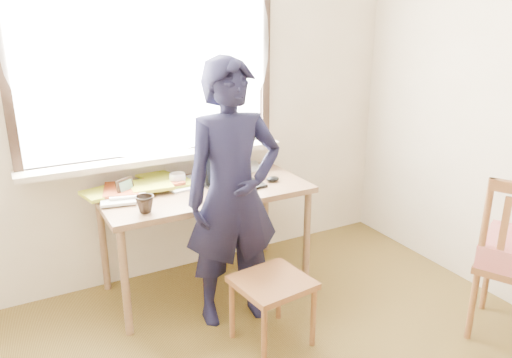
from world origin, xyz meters
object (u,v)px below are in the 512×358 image
laptop (232,177)px  mug_white (177,180)px  desk (205,199)px  mug_dark (145,204)px  work_chair (272,290)px  person (233,196)px

laptop → mug_white: bearing=154.4°
desk → mug_dark: bearing=-154.8°
desk → work_chair: (0.09, -0.78, -0.32)m
mug_white → mug_dark: 0.49m
mug_dark → mug_white: bearing=47.0°
laptop → mug_dark: 0.70m
laptop → desk: bearing=171.7°
laptop → person: bearing=-114.5°
laptop → person: size_ratio=0.23×
mug_white → mug_dark: bearing=-133.0°
desk → person: bearing=-87.4°
mug_white → person: (0.16, -0.55, 0.04)m
desk → mug_white: (-0.14, 0.13, 0.12)m
mug_dark → laptop: bearing=16.3°
mug_dark → work_chair: bearing=-44.6°
work_chair → desk: bearing=96.5°
work_chair → mug_white: bearing=104.2°
desk → person: person is taller
desk → laptop: size_ratio=3.60×
desk → work_chair: size_ratio=3.11×
mug_white → person: size_ratio=0.07×
mug_white → mug_dark: size_ratio=1.02×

